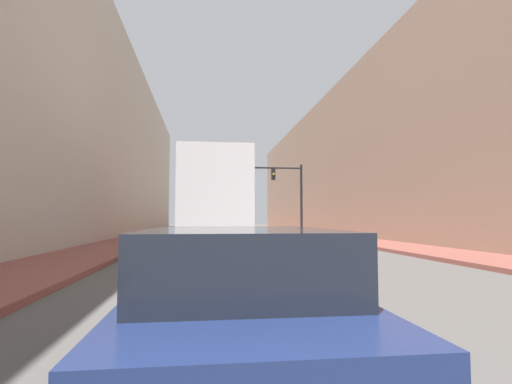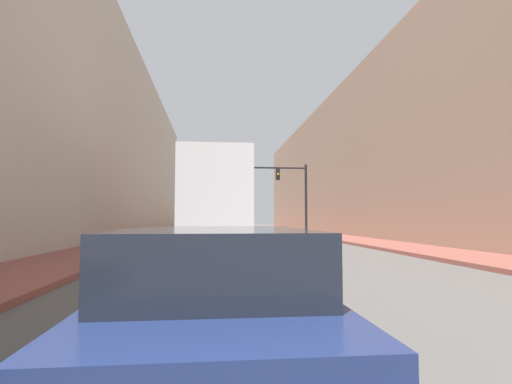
{
  "view_description": "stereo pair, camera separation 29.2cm",
  "coord_description": "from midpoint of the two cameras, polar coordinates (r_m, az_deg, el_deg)",
  "views": [
    {
      "loc": [
        -2.44,
        1.51,
        1.45
      ],
      "look_at": [
        -0.63,
        15.56,
        2.39
      ],
      "focal_mm": 28.0,
      "sensor_mm": 36.0,
      "label": 1
    },
    {
      "loc": [
        -2.15,
        1.48,
        1.45
      ],
      "look_at": [
        -0.63,
        15.56,
        2.39
      ],
      "focal_mm": 28.0,
      "sensor_mm": 36.0,
      "label": 2
    }
  ],
  "objects": [
    {
      "name": "sidewalk_right",
      "position": [
        29.98,
        11.73,
        -6.34
      ],
      "size": [
        3.03,
        80.0,
        0.15
      ],
      "color": "brown",
      "rests_on": "ground"
    },
    {
      "name": "building_left",
      "position": [
        30.58,
        -23.61,
        8.38
      ],
      "size": [
        6.0,
        80.0,
        15.46
      ],
      "color": "#BCB29E",
      "rests_on": "ground"
    },
    {
      "name": "traffic_signal_gantry",
      "position": [
        31.7,
        4.36,
        0.9
      ],
      "size": [
        6.89,
        0.35,
        5.75
      ],
      "color": "black",
      "rests_on": "ground"
    },
    {
      "name": "sidewalk_left",
      "position": [
        28.91,
        -15.4,
        -6.38
      ],
      "size": [
        3.03,
        80.0,
        0.15
      ],
      "color": "brown",
      "rests_on": "ground"
    },
    {
      "name": "sedan_car",
      "position": [
        3.96,
        -3.81,
        -15.49
      ],
      "size": [
        2.13,
        4.28,
        1.36
      ],
      "color": "navy",
      "rests_on": "ground"
    },
    {
      "name": "semi_truck",
      "position": [
        18.97,
        -5.55,
        -1.48
      ],
      "size": [
        2.58,
        12.07,
        3.97
      ],
      "color": "silver",
      "rests_on": "ground"
    },
    {
      "name": "building_right",
      "position": [
        32.0,
        19.33,
        5.24
      ],
      "size": [
        6.0,
        80.0,
        12.71
      ],
      "color": "#997A66",
      "rests_on": "ground"
    }
  ]
}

